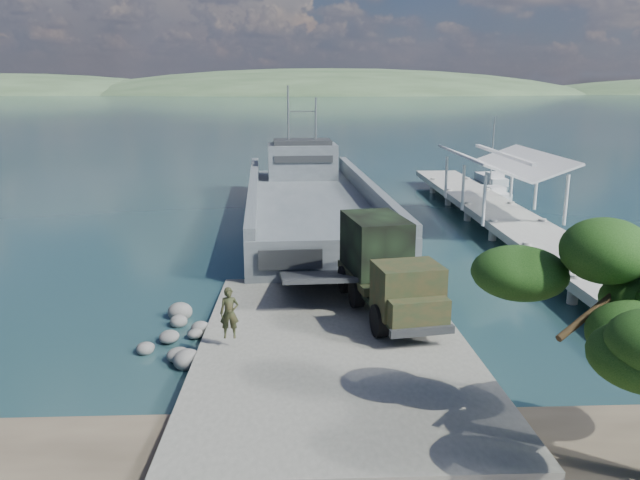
{
  "coord_description": "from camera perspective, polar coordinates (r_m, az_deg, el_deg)",
  "views": [
    {
      "loc": [
        -1.4,
        -22.8,
        9.94
      ],
      "look_at": [
        -0.23,
        6.0,
        2.66
      ],
      "focal_mm": 35.0,
      "sensor_mm": 36.0,
      "label": 1
    }
  ],
  "objects": [
    {
      "name": "sailboat_near",
      "position": [
        57.75,
        15.3,
        4.12
      ],
      "size": [
        2.36,
        5.64,
        6.66
      ],
      "rotation": [
        0.0,
        0.0,
        0.14
      ],
      "color": "silver",
      "rests_on": "ground"
    },
    {
      "name": "military_truck",
      "position": [
        26.56,
        5.97,
        -2.47
      ],
      "size": [
        3.81,
        8.37,
        3.74
      ],
      "rotation": [
        0.0,
        0.0,
        0.17
      ],
      "color": "black",
      "rests_on": "boat_ramp"
    },
    {
      "name": "sailboat_far",
      "position": [
        66.5,
        15.39,
        5.4
      ],
      "size": [
        1.87,
        5.71,
        6.89
      ],
      "rotation": [
        0.0,
        0.0,
        0.04
      ],
      "color": "silver",
      "rests_on": "ground"
    },
    {
      "name": "shoreline_rocks",
      "position": [
        25.78,
        -13.03,
        -8.88
      ],
      "size": [
        3.2,
        5.6,
        0.9
      ],
      "primitive_type": null,
      "color": "#626260",
      "rests_on": "ground"
    },
    {
      "name": "distant_headlands",
      "position": [
        585.14,
        2.77,
        13.19
      ],
      "size": [
        1000.0,
        240.0,
        48.0
      ],
      "primitive_type": null,
      "color": "#354C2F",
      "rests_on": "ground"
    },
    {
      "name": "pier",
      "position": [
        44.77,
        16.49,
        2.86
      ],
      "size": [
        6.4,
        44.0,
        6.1
      ],
      "color": "gray",
      "rests_on": "ground"
    },
    {
      "name": "boat_ramp",
      "position": [
        23.89,
        1.25,
        -9.74
      ],
      "size": [
        10.0,
        18.0,
        0.5
      ],
      "primitive_type": "cube",
      "color": "slate",
      "rests_on": "ground"
    },
    {
      "name": "landing_craft",
      "position": [
        45.93,
        -0.81,
        2.78
      ],
      "size": [
        10.52,
        35.79,
        10.52
      ],
      "rotation": [
        0.0,
        0.0,
        0.05
      ],
      "color": "#4D555B",
      "rests_on": "ground"
    },
    {
      "name": "soldier",
      "position": [
        23.11,
        -8.25,
        -7.52
      ],
      "size": [
        0.71,
        0.48,
        1.9
      ],
      "primitive_type": "imported",
      "rotation": [
        0.0,
        0.0,
        0.03
      ],
      "color": "#1F311B",
      "rests_on": "boat_ramp"
    },
    {
      "name": "ground",
      "position": [
        24.91,
        1.1,
        -9.34
      ],
      "size": [
        1400.0,
        1400.0,
        0.0
      ],
      "primitive_type": "plane",
      "color": "#1C4444",
      "rests_on": "ground"
    }
  ]
}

